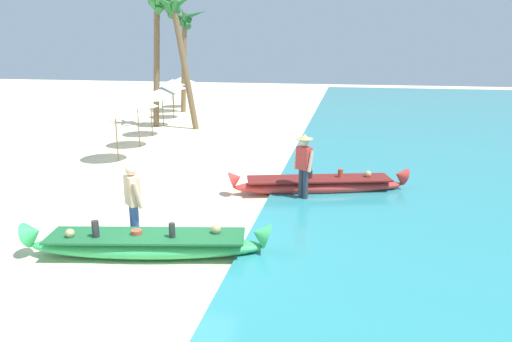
% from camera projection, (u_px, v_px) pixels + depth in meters
% --- Properties ---
extents(ground_plane, '(80.00, 80.00, 0.00)m').
position_uv_depth(ground_plane, '(165.00, 245.00, 9.63)').
color(ground_plane, beige).
extents(boat_green_foreground, '(4.77, 1.60, 0.75)m').
position_uv_depth(boat_green_foreground, '(147.00, 244.00, 9.08)').
color(boat_green_foreground, '#38B760').
rests_on(boat_green_foreground, ground).
extents(boat_red_midground, '(4.87, 1.95, 0.74)m').
position_uv_depth(boat_red_midground, '(319.00, 185.00, 12.89)').
color(boat_red_midground, red).
rests_on(boat_red_midground, ground).
extents(person_vendor_hatted, '(0.57, 0.47, 1.77)m').
position_uv_depth(person_vendor_hatted, '(304.00, 163.00, 12.04)').
color(person_vendor_hatted, '#333842').
rests_on(person_vendor_hatted, ground).
extents(person_tourist_customer, '(0.54, 0.53, 1.64)m').
position_uv_depth(person_tourist_customer, '(133.00, 199.00, 9.59)').
color(person_tourist_customer, '#3D5BA8').
rests_on(person_tourist_customer, ground).
extents(parasol_row_0, '(1.60, 1.60, 1.91)m').
position_uv_depth(parasol_row_0, '(115.00, 111.00, 16.09)').
color(parasol_row_0, '#8E6B47').
rests_on(parasol_row_0, ground).
extents(parasol_row_1, '(1.60, 1.60, 1.91)m').
position_uv_depth(parasol_row_1, '(137.00, 102.00, 18.35)').
color(parasol_row_1, '#8E6B47').
rests_on(parasol_row_1, ground).
extents(parasol_row_2, '(1.60, 1.60, 1.91)m').
position_uv_depth(parasol_row_2, '(150.00, 96.00, 20.59)').
color(parasol_row_2, '#8E6B47').
rests_on(parasol_row_2, ground).
extents(parasol_row_3, '(1.60, 1.60, 1.91)m').
position_uv_depth(parasol_row_3, '(162.00, 90.00, 23.04)').
color(parasol_row_3, '#8E6B47').
rests_on(parasol_row_3, ground).
extents(parasol_row_4, '(1.60, 1.60, 1.91)m').
position_uv_depth(parasol_row_4, '(172.00, 86.00, 25.56)').
color(parasol_row_4, '#8E6B47').
rests_on(parasol_row_4, ground).
extents(parasol_row_5, '(1.60, 1.60, 1.91)m').
position_uv_depth(parasol_row_5, '(173.00, 82.00, 27.91)').
color(parasol_row_5, '#8E6B47').
rests_on(parasol_row_5, ground).
extents(parasol_row_6, '(1.60, 1.60, 1.91)m').
position_uv_depth(parasol_row_6, '(182.00, 79.00, 29.96)').
color(parasol_row_6, '#8E6B47').
rests_on(parasol_row_6, ground).
extents(palm_tree_tall_inland, '(2.89, 2.39, 6.41)m').
position_uv_depth(palm_tree_tall_inland, '(157.00, 17.00, 21.95)').
color(palm_tree_tall_inland, brown).
rests_on(palm_tree_tall_inland, ground).
extents(palm_tree_leaning_seaward, '(2.34, 2.65, 6.25)m').
position_uv_depth(palm_tree_leaning_seaward, '(175.00, 20.00, 21.52)').
color(palm_tree_leaning_seaward, brown).
rests_on(palm_tree_leaning_seaward, ground).
extents(palm_tree_mid_cluster, '(2.63, 2.87, 5.95)m').
position_uv_depth(palm_tree_mid_cluster, '(184.00, 30.00, 27.09)').
color(palm_tree_mid_cluster, brown).
rests_on(palm_tree_mid_cluster, ground).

